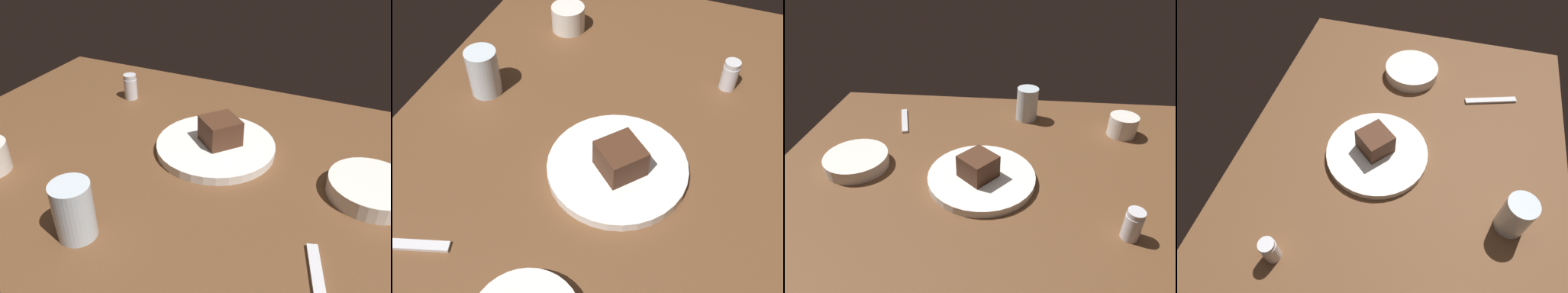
# 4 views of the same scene
# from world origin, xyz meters

# --- Properties ---
(dining_table) EXTENTS (1.20, 0.84, 0.03)m
(dining_table) POSITION_xyz_m (0.00, 0.00, 0.01)
(dining_table) COLOR brown
(dining_table) RESTS_ON ground
(dessert_plate) EXTENTS (0.26, 0.26, 0.02)m
(dessert_plate) POSITION_xyz_m (0.05, 0.06, 0.04)
(dessert_plate) COLOR white
(dessert_plate) RESTS_ON dining_table
(chocolate_cake_slice) EXTENTS (0.10, 0.10, 0.06)m
(chocolate_cake_slice) POSITION_xyz_m (0.06, 0.07, 0.08)
(chocolate_cake_slice) COLOR #472819
(chocolate_cake_slice) RESTS_ON dessert_plate
(salt_shaker) EXTENTS (0.04, 0.04, 0.07)m
(salt_shaker) POSITION_xyz_m (-0.26, 0.21, 0.06)
(salt_shaker) COLOR silver
(salt_shaker) RESTS_ON dining_table
(water_glass) EXTENTS (0.07, 0.07, 0.10)m
(water_glass) POSITION_xyz_m (-0.06, -0.28, 0.08)
(water_glass) COLOR silver
(water_glass) RESTS_ON dining_table
(side_bowl) EXTENTS (0.16, 0.16, 0.03)m
(side_bowl) POSITION_xyz_m (0.38, 0.03, 0.05)
(side_bowl) COLOR white
(side_bowl) RESTS_ON dining_table
(dessert_spoon) EXTENTS (0.06, 0.15, 0.01)m
(dessert_spoon) POSITION_xyz_m (0.33, -0.22, 0.03)
(dessert_spoon) COLOR silver
(dessert_spoon) RESTS_ON dining_table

